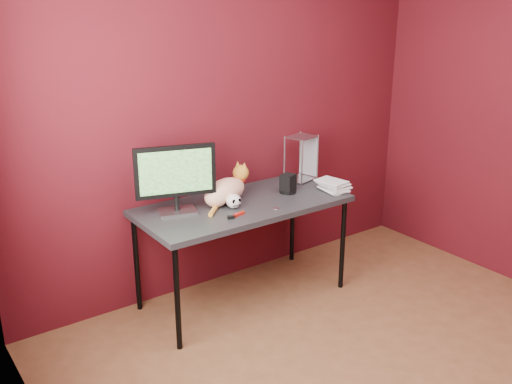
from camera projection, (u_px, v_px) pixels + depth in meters
room at (424, 141)px, 2.81m from camera, size 3.52×3.52×2.61m
desk at (243, 209)px, 4.02m from camera, size 1.50×0.70×0.75m
monitor at (176, 176)px, 3.73m from camera, size 0.52×0.24×0.46m
cat at (226, 190)px, 3.99m from camera, size 0.48×0.35×0.25m
skull_mug at (234, 201)px, 3.89m from camera, size 0.10×0.10×0.10m
speaker at (288, 184)px, 4.19m from camera, size 0.13×0.12×0.14m
book_stack at (327, 135)px, 4.09m from camera, size 0.19×0.24×0.87m
wire_rack at (301, 158)px, 4.45m from camera, size 0.24×0.22×0.36m
pocket_knife at (239, 214)px, 3.77m from camera, size 0.09×0.04×0.02m
black_gadget at (231, 217)px, 3.71m from camera, size 0.05×0.04×0.02m
washer at (277, 208)px, 3.90m from camera, size 0.05×0.05×0.00m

